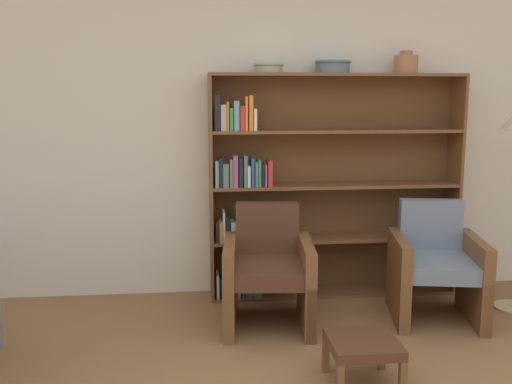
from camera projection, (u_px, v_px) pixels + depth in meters
name	position (u px, v px, depth m)	size (l,w,h in m)	color
wall_back	(284.00, 132.00, 4.82)	(12.00, 0.06, 2.75)	silver
bookshelf	(313.00, 189.00, 4.76)	(2.09, 0.30, 1.86)	brown
bowl_slate	(269.00, 67.00, 4.53)	(0.24, 0.24, 0.08)	gray
bowl_cream	(333.00, 66.00, 4.58)	(0.30, 0.30, 0.10)	slate
vase_tall	(406.00, 64.00, 4.64)	(0.19, 0.19, 0.18)	#A36647
armchair_leather	(268.00, 271.00, 4.20)	(0.70, 0.74, 0.87)	brown
armchair_cushioned	(435.00, 266.00, 4.33)	(0.75, 0.79, 0.87)	brown
footstool	(363.00, 347.00, 3.32)	(0.40, 0.40, 0.29)	brown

